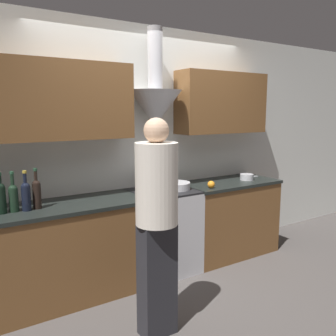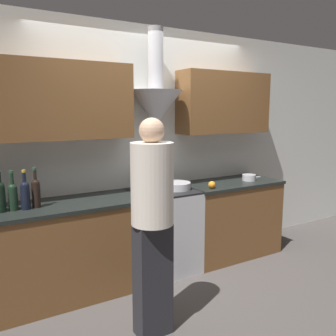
% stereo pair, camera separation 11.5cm
% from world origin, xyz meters
% --- Properties ---
extents(ground_plane, '(12.00, 12.00, 0.00)m').
position_xyz_m(ground_plane, '(0.00, 0.00, 0.00)').
color(ground_plane, '#4C4744').
extents(wall_back, '(8.40, 0.56, 2.60)m').
position_xyz_m(wall_back, '(-0.06, 0.61, 1.48)').
color(wall_back, silver).
rests_on(wall_back, ground_plane).
extents(counter_left, '(1.52, 0.62, 0.89)m').
position_xyz_m(counter_left, '(-1.08, 0.34, 0.44)').
color(counter_left, brown).
rests_on(counter_left, ground_plane).
extents(counter_right, '(1.19, 0.62, 0.89)m').
position_xyz_m(counter_right, '(0.91, 0.34, 0.44)').
color(counter_right, brown).
rests_on(counter_right, ground_plane).
extents(stove_range, '(0.65, 0.60, 0.89)m').
position_xyz_m(stove_range, '(0.00, 0.34, 0.45)').
color(stove_range, silver).
rests_on(stove_range, ground_plane).
extents(wine_bottle_2, '(0.08, 0.08, 0.34)m').
position_xyz_m(wine_bottle_2, '(-1.55, 0.32, 1.03)').
color(wine_bottle_2, black).
rests_on(wine_bottle_2, counter_left).
extents(wine_bottle_3, '(0.08, 0.08, 0.34)m').
position_xyz_m(wine_bottle_3, '(-1.45, 0.32, 1.02)').
color(wine_bottle_3, black).
rests_on(wine_bottle_3, counter_left).
extents(wine_bottle_4, '(0.08, 0.08, 0.34)m').
position_xyz_m(wine_bottle_4, '(-1.36, 0.30, 1.02)').
color(wine_bottle_4, black).
rests_on(wine_bottle_4, counter_left).
extents(wine_bottle_5, '(0.07, 0.07, 0.35)m').
position_xyz_m(wine_bottle_5, '(-1.27, 0.32, 1.03)').
color(wine_bottle_5, black).
rests_on(wine_bottle_5, counter_left).
extents(stock_pot, '(0.25, 0.25, 0.13)m').
position_xyz_m(stock_pot, '(-0.15, 0.34, 0.95)').
color(stock_pot, silver).
rests_on(stock_pot, stove_range).
extents(mixing_bowl, '(0.30, 0.30, 0.07)m').
position_xyz_m(mixing_bowl, '(0.15, 0.31, 0.92)').
color(mixing_bowl, silver).
rests_on(mixing_bowl, stove_range).
extents(orange_fruit, '(0.08, 0.08, 0.08)m').
position_xyz_m(orange_fruit, '(0.49, 0.15, 0.93)').
color(orange_fruit, orange).
rests_on(orange_fruit, counter_right).
extents(saucepan, '(0.16, 0.16, 0.07)m').
position_xyz_m(saucepan, '(1.15, 0.28, 0.92)').
color(saucepan, silver).
rests_on(saucepan, counter_right).
extents(chefs_knife, '(0.20, 0.04, 0.01)m').
position_xyz_m(chefs_knife, '(1.33, 0.38, 0.89)').
color(chefs_knife, silver).
rests_on(chefs_knife, counter_right).
extents(person_foreground_left, '(0.31, 0.31, 1.66)m').
position_xyz_m(person_foreground_left, '(-0.62, -0.57, 0.92)').
color(person_foreground_left, '#28282D').
rests_on(person_foreground_left, ground_plane).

